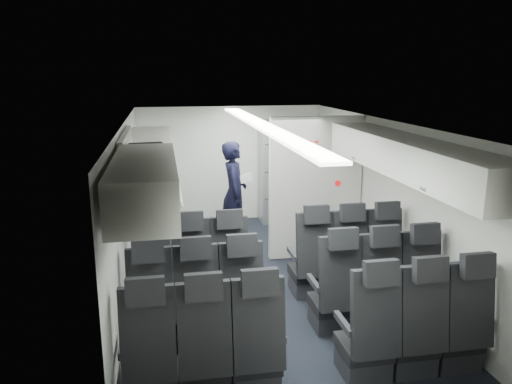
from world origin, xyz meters
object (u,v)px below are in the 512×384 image
object	(u,v)px
flight_attendant	(234,193)
seat_row_front	(270,268)
galley_unit	(283,171)
seat_row_mid	(288,300)
carry_on_bag	(146,154)
seat_row_rear	(313,344)
boarding_door	(138,192)

from	to	relation	value
flight_attendant	seat_row_front	bearing A→B (deg)	-167.88
seat_row_front	galley_unit	bearing A→B (deg)	73.72
galley_unit	flight_attendant	size ratio (longest dim) A/B	1.13
seat_row_front	seat_row_mid	world-z (taller)	same
seat_row_front	carry_on_bag	xyz separation A→B (m)	(-1.44, 0.25, 1.42)
galley_unit	flight_attendant	xyz separation A→B (m)	(-1.07, -1.05, -0.11)
seat_row_front	flight_attendant	bearing A→B (deg)	93.16
flight_attendant	seat_row_mid	bearing A→B (deg)	-168.80
seat_row_mid	seat_row_front	bearing A→B (deg)	90.00
seat_row_front	galley_unit	xyz separation A→B (m)	(0.95, 3.25, 0.55)
seat_row_rear	galley_unit	xyz separation A→B (m)	(0.95, 5.05, 0.55)
galley_unit	carry_on_bag	bearing A→B (deg)	-128.48
carry_on_bag	seat_row_front	bearing A→B (deg)	-17.72
seat_row_mid	flight_attendant	bearing A→B (deg)	92.25
seat_row_front	flight_attendant	xyz separation A→B (m)	(-0.12, 2.20, 0.44)
seat_row_mid	flight_attendant	world-z (taller)	flight_attendant
seat_row_mid	galley_unit	size ratio (longest dim) A/B	1.75
seat_row_front	seat_row_rear	distance (m)	1.80
galley_unit	flight_attendant	world-z (taller)	galley_unit
galley_unit	seat_row_rear	bearing A→B (deg)	-100.65
seat_row_mid	boarding_door	xyz separation A→B (m)	(-1.64, 2.99, 0.55)
flight_attendant	carry_on_bag	size ratio (longest dim) A/B	4.08
seat_row_front	flight_attendant	distance (m)	2.25
seat_row_rear	boarding_door	distance (m)	4.25
seat_row_mid	flight_attendant	xyz separation A→B (m)	(-0.12, 3.10, 0.44)
seat_row_front	flight_attendant	size ratio (longest dim) A/B	1.98
seat_row_mid	seat_row_rear	xyz separation A→B (m)	(0.00, -0.90, 0.00)
seat_row_front	seat_row_mid	bearing A→B (deg)	-90.00
seat_row_front	carry_on_bag	distance (m)	2.04
galley_unit	boarding_door	bearing A→B (deg)	-155.72
galley_unit	flight_attendant	distance (m)	1.50
galley_unit	boarding_door	size ratio (longest dim) A/B	1.02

